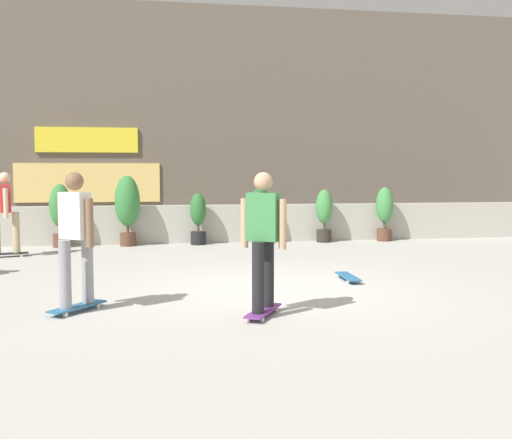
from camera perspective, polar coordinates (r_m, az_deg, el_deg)
name	(u,v)px	position (r m, az deg, el deg)	size (l,w,h in m)	color
ground_plane	(273,290)	(8.59, 1.62, -6.79)	(48.00, 48.00, 0.00)	#B2AFA8
planter_wall	(226,223)	(14.41, -2.87, -0.37)	(18.00, 0.40, 0.90)	#B2ADA3
building_backdrop	(211,121)	(18.41, -4.32, 9.41)	(20.00, 2.08, 6.50)	#60564C
potted_plant_0	(60,211)	(14.03, -18.35, 0.80)	(0.48, 0.48, 1.43)	brown
potted_plant_1	(127,205)	(13.86, -12.31, 1.41)	(0.57, 0.57, 1.62)	brown
potted_plant_2	(198,217)	(13.89, -5.61, 0.24)	(0.37, 0.37, 1.21)	black
potted_plant_3	(260,211)	(14.05, 0.42, 0.83)	(0.45, 0.45, 1.37)	#2D2823
potted_plant_4	(324,213)	(14.40, 6.60, 0.62)	(0.41, 0.41, 1.28)	#2D2823
potted_plant_5	(385,211)	(14.89, 12.30, 0.82)	(0.43, 0.43, 1.33)	brown
skater_by_wall_right	(263,237)	(6.89, 0.71, -1.68)	(0.56, 0.80, 1.70)	#72338C
skater_far_left	(76,235)	(7.43, -17.00, -1.43)	(0.66, 0.75, 1.70)	#266699
skater_foreground	(6,210)	(12.76, -23.00, 0.84)	(0.82, 0.54, 1.70)	black
skateboard_near_camera	(348,277)	(9.41, 8.87, -5.46)	(0.21, 0.80, 0.08)	#266699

